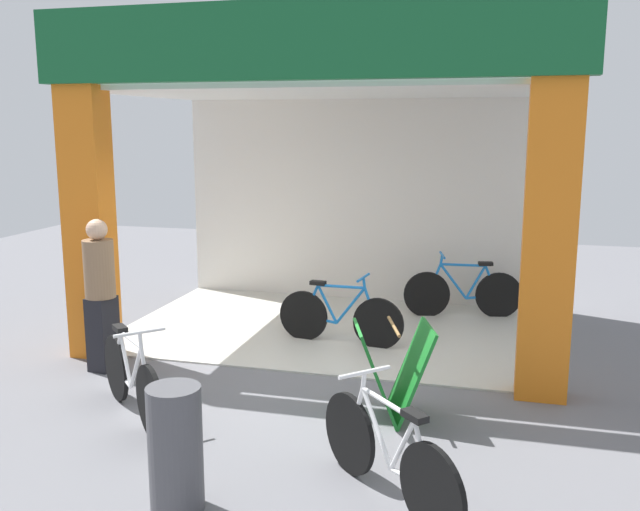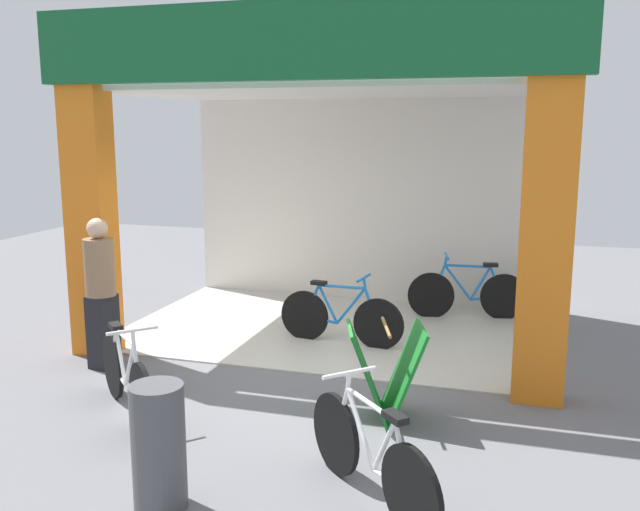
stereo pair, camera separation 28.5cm
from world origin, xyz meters
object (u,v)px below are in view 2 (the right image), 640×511
(bicycle_inside_0, at_px, (468,294))
(bicycle_inside_1, at_px, (340,317))
(sandwich_board_sign, at_px, (385,373))
(pedestrian_1, at_px, (101,291))
(bicycle_parked_1, at_px, (371,456))
(trash_bin, at_px, (159,447))
(bicycle_parked_0, at_px, (126,377))

(bicycle_inside_0, distance_m, bicycle_inside_1, 2.13)
(sandwich_board_sign, distance_m, pedestrian_1, 3.33)
(bicycle_inside_1, distance_m, bicycle_parked_1, 3.63)
(bicycle_inside_1, bearing_deg, pedestrian_1, -146.55)
(trash_bin, bearing_deg, bicycle_inside_0, 73.65)
(bicycle_inside_1, xyz_separation_m, pedestrian_1, (-2.31, -1.52, 0.51))
(bicycle_parked_0, height_order, sandwich_board_sign, bicycle_parked_0)
(bicycle_parked_0, xyz_separation_m, sandwich_board_sign, (2.31, 0.60, 0.08))
(sandwich_board_sign, height_order, pedestrian_1, pedestrian_1)
(bicycle_parked_0, bearing_deg, pedestrian_1, 131.94)
(bicycle_inside_1, height_order, pedestrian_1, pedestrian_1)
(trash_bin, bearing_deg, bicycle_parked_1, 18.87)
(bicycle_inside_1, distance_m, bicycle_parked_0, 2.92)
(pedestrian_1, height_order, trash_bin, pedestrian_1)
(bicycle_inside_0, height_order, bicycle_parked_1, bicycle_inside_0)
(bicycle_inside_0, bearing_deg, pedestrian_1, -139.55)
(bicycle_parked_1, bearing_deg, trash_bin, -161.13)
(bicycle_parked_1, bearing_deg, bicycle_inside_1, 108.63)
(bicycle_inside_0, bearing_deg, trash_bin, -106.35)
(sandwich_board_sign, bearing_deg, bicycle_parked_1, -82.41)
(bicycle_inside_1, height_order, sandwich_board_sign, sandwich_board_sign)
(sandwich_board_sign, height_order, trash_bin, trash_bin)
(bicycle_inside_0, xyz_separation_m, bicycle_parked_0, (-2.73, -4.22, 0.00))
(bicycle_inside_1, bearing_deg, trash_bin, -93.55)
(bicycle_parked_0, bearing_deg, trash_bin, -50.36)
(bicycle_inside_0, bearing_deg, bicycle_parked_0, -122.91)
(bicycle_inside_0, relative_size, bicycle_inside_1, 1.01)
(trash_bin, bearing_deg, pedestrian_1, 130.68)
(pedestrian_1, bearing_deg, bicycle_inside_1, 33.45)
(bicycle_parked_0, xyz_separation_m, pedestrian_1, (-0.96, 1.07, 0.50))
(bicycle_inside_1, height_order, bicycle_parked_1, bicycle_parked_1)
(bicycle_parked_0, bearing_deg, bicycle_inside_1, 62.59)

